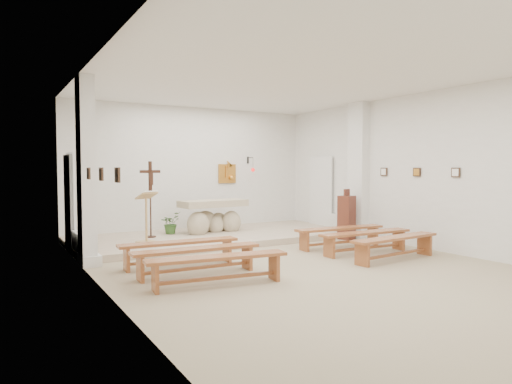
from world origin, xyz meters
TOP-DOWN VIEW (x-y plane):
  - ground at (0.00, 0.00)m, footprint 7.00×10.00m
  - wall_left at (-3.49, 0.00)m, footprint 0.02×10.00m
  - wall_right at (3.49, 0.00)m, footprint 0.02×10.00m
  - wall_back at (0.00, 4.99)m, footprint 7.00×0.02m
  - ceiling at (0.00, 0.00)m, footprint 7.00×10.00m
  - sanctuary_platform at (0.00, 3.50)m, footprint 6.98×3.00m
  - pilaster_left at (-3.37, 2.00)m, footprint 0.26×0.55m
  - pilaster_right at (3.37, 2.00)m, footprint 0.26×0.55m
  - gold_wall_relief at (1.05, 4.96)m, footprint 0.55×0.04m
  - sanctuary_lamp at (1.75, 4.71)m, footprint 0.11×0.36m
  - station_frame_left_front at (-3.47, -0.80)m, footprint 0.03×0.20m
  - station_frame_left_mid at (-3.47, 0.20)m, footprint 0.03×0.20m
  - station_frame_left_rear at (-3.47, 1.20)m, footprint 0.03×0.20m
  - station_frame_right_front at (3.47, -0.80)m, footprint 0.03×0.20m
  - station_frame_right_mid at (3.47, 0.20)m, footprint 0.03×0.20m
  - station_frame_right_rear at (3.47, 1.20)m, footprint 0.03×0.20m
  - radiator_left at (-3.43, 2.70)m, footprint 0.10×0.85m
  - radiator_right at (3.43, 2.70)m, footprint 0.10×0.85m
  - altar at (0.07, 3.86)m, footprint 1.82×0.85m
  - lectern at (-1.94, 2.99)m, footprint 0.50×0.47m
  - crucifix_stand at (-1.60, 3.77)m, footprint 0.54×0.24m
  - potted_plant at (-0.99, 4.11)m, footprint 0.65×0.64m
  - donation_pedestal at (2.90, 1.90)m, footprint 0.43×0.43m
  - bench_left_front at (-1.93, 1.03)m, footprint 2.23×0.49m
  - bench_right_front at (1.93, 1.03)m, footprint 2.23×0.51m
  - bench_left_second at (-1.93, 0.21)m, footprint 2.23×0.44m
  - bench_right_second at (1.93, 0.21)m, footprint 2.23×0.44m
  - bench_left_third at (-1.93, -0.61)m, footprint 2.24×0.64m
  - bench_right_third at (1.93, -0.61)m, footprint 2.24×0.54m

SIDE VIEW (x-z plane):
  - ground at x=0.00m, z-range 0.00..0.00m
  - sanctuary_platform at x=0.00m, z-range 0.00..0.15m
  - radiator_left at x=-3.43m, z-range 0.01..0.53m
  - radiator_right at x=3.43m, z-range 0.01..0.53m
  - bench_left_front at x=-1.93m, z-range 0.12..0.59m
  - bench_right_front at x=1.93m, z-range 0.12..0.59m
  - bench_left_second at x=-1.93m, z-range 0.12..0.59m
  - bench_right_second at x=1.93m, z-range 0.12..0.59m
  - bench_left_third at x=-1.93m, z-range 0.12..0.59m
  - bench_right_third at x=1.93m, z-range 0.12..0.59m
  - potted_plant at x=-0.99m, z-range 0.15..0.70m
  - altar at x=0.07m, z-range 0.04..0.96m
  - donation_pedestal at x=2.90m, z-range -0.08..1.21m
  - lectern at x=-1.94m, z-range 0.14..1.31m
  - crucifix_stand at x=-1.60m, z-range 0.29..2.11m
  - gold_wall_relief at x=1.05m, z-range 1.38..1.92m
  - station_frame_left_front at x=-3.47m, z-range 1.62..1.82m
  - station_frame_left_mid at x=-3.47m, z-range 1.62..1.82m
  - station_frame_left_rear at x=-3.47m, z-range 1.62..1.82m
  - station_frame_right_front at x=3.47m, z-range 1.62..1.82m
  - station_frame_right_mid at x=3.47m, z-range 1.62..1.82m
  - station_frame_right_rear at x=3.47m, z-range 1.62..1.82m
  - wall_left at x=-3.49m, z-range 0.00..3.50m
  - wall_right at x=3.49m, z-range 0.00..3.50m
  - wall_back at x=0.00m, z-range 0.00..3.50m
  - pilaster_left at x=-3.37m, z-range 0.00..3.50m
  - pilaster_right at x=3.37m, z-range 0.00..3.50m
  - sanctuary_lamp at x=1.75m, z-range 1.59..2.03m
  - ceiling at x=0.00m, z-range 3.48..3.50m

